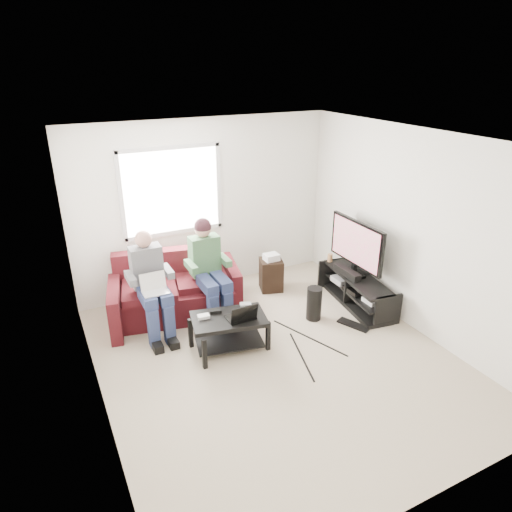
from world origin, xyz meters
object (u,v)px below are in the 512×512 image
object	(u,v)px
sofa	(175,292)
coffee_table	(229,325)
end_table	(271,274)
tv_stand	(356,292)
subwoofer	(314,304)
tv	(356,245)

from	to	relation	value
sofa	coffee_table	size ratio (longest dim) A/B	2.04
sofa	end_table	size ratio (longest dim) A/B	3.36
sofa	tv_stand	xyz separation A→B (m)	(2.44, -0.96, -0.12)
sofa	end_table	bearing A→B (deg)	1.01
tv_stand	end_table	distance (m)	1.33
subwoofer	end_table	bearing A→B (deg)	95.77
tv_stand	end_table	world-z (taller)	end_table
tv_stand	tv	bearing A→B (deg)	91.47
tv_stand	coffee_table	bearing A→B (deg)	-175.00
sofa	tv	bearing A→B (deg)	-19.56
tv_stand	end_table	xyz separation A→B (m)	(-0.89, 0.99, 0.06)
tv_stand	tv	world-z (taller)	tv
end_table	subwoofer	bearing A→B (deg)	-84.23
sofa	coffee_table	distance (m)	1.19
coffee_table	tv	bearing A→B (deg)	7.68
sofa	subwoofer	distance (m)	1.95
tv	end_table	world-z (taller)	tv
sofa	tv	xyz separation A→B (m)	(2.43, -0.86, 0.60)
tv	end_table	xyz separation A→B (m)	(-0.88, 0.89, -0.65)
tv	subwoofer	xyz separation A→B (m)	(-0.78, -0.16, -0.68)
sofa	subwoofer	bearing A→B (deg)	-31.77
tv_stand	subwoofer	world-z (taller)	subwoofer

